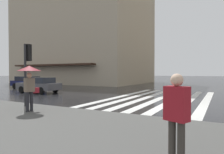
{
  "coord_description": "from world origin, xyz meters",
  "views": [
    {
      "loc": [
        -10.76,
        -2.2,
        1.85
      ],
      "look_at": [
        1.56,
        4.45,
        1.55
      ],
      "focal_mm": 32.78,
      "sensor_mm": 36.0,
      "label": 1
    }
  ],
  "objects": [
    {
      "name": "ground_plane",
      "position": [
        0.0,
        0.0,
        0.0
      ],
      "size": [
        220.0,
        220.0,
        0.0
      ],
      "primitive_type": "plane",
      "color": "black"
    },
    {
      "name": "zebra_crossing",
      "position": [
        4.0,
        1.7,
        0.0
      ],
      "size": [
        13.0,
        6.5,
        0.01
      ],
      "color": "silver",
      "rests_on": "ground_plane"
    },
    {
      "name": "car_dark_grey",
      "position": [
        2.5,
        12.57,
        0.76
      ],
      "size": [
        1.85,
        4.1,
        1.41
      ],
      "color": "#4C4C51",
      "rests_on": "ground_plane"
    },
    {
      "name": "pedestrian_in_red_jacket",
      "position": [
        -7.12,
        -1.52,
        1.14
      ],
      "size": [
        0.37,
        0.46,
        1.68
      ],
      "color": "maroon",
      "rests_on": "sidewalk_pavement"
    },
    {
      "name": "traffic_signal_post",
      "position": [
        -3.65,
        6.54,
        2.42
      ],
      "size": [
        0.44,
        0.3,
        3.14
      ],
      "color": "#232326",
      "rests_on": "sidewalk_pavement"
    },
    {
      "name": "haussmann_block_mid",
      "position": [
        20.6,
        20.39,
        10.51
      ],
      "size": [
        17.42,
        21.63,
        21.46
      ],
      "color": "tan",
      "rests_on": "ground_plane"
    },
    {
      "name": "pedestrian_approaching_kerb",
      "position": [
        -4.63,
        5.2,
        1.74
      ],
      "size": [
        1.01,
        1.01,
        2.0
      ],
      "color": "#6B5B4C",
      "rests_on": "sidewalk_pavement"
    },
    {
      "name": "car_navy",
      "position": [
        5.5,
        17.73,
        0.76
      ],
      "size": [
        1.85,
        4.1,
        1.41
      ],
      "color": "navy",
      "rests_on": "ground_plane"
    }
  ]
}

